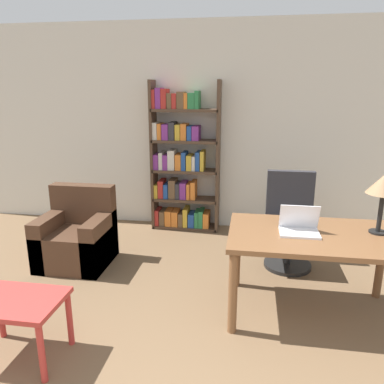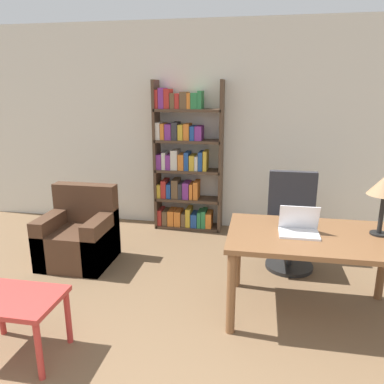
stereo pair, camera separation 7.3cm
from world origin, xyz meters
name	(u,v)px [view 2 (the right image)]	position (x,y,z in m)	size (l,w,h in m)	color
wall_back	(252,129)	(0.00, 4.53, 1.35)	(8.00, 0.06, 2.70)	silver
desk	(316,246)	(0.60, 2.49, 0.62)	(1.41, 0.86, 0.72)	brown
laptop	(299,228)	(0.45, 2.49, 0.77)	(0.31, 0.23, 0.23)	silver
office_chair	(291,224)	(0.48, 3.42, 0.47)	(0.53, 0.53, 1.01)	black
side_table_blue	(15,307)	(-1.51, 1.59, 0.39)	(0.63, 0.45, 0.46)	#B2332D
armchair	(79,237)	(-1.79, 3.09, 0.28)	(0.72, 0.67, 0.83)	#472D1E
bookshelf	(184,164)	(-0.87, 4.34, 0.90)	(0.90, 0.28, 1.97)	#4C3828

